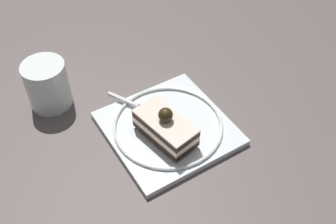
{
  "coord_description": "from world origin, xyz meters",
  "views": [
    {
      "loc": [
        0.3,
        0.35,
        0.54
      ],
      "look_at": [
        0.01,
        -0.02,
        0.05
      ],
      "focal_mm": 43.5,
      "sensor_mm": 36.0,
      "label": 1
    }
  ],
  "objects_px": {
    "cake_slice": "(164,125)",
    "drink_glass_near": "(48,86)",
    "dessert_plate": "(168,127)",
    "fork": "(135,105)"
  },
  "relations": [
    {
      "from": "dessert_plate",
      "to": "cake_slice",
      "type": "height_order",
      "value": "cake_slice"
    },
    {
      "from": "cake_slice",
      "to": "drink_glass_near",
      "type": "bearing_deg",
      "value": -61.8
    },
    {
      "from": "dessert_plate",
      "to": "fork",
      "type": "bearing_deg",
      "value": -74.82
    },
    {
      "from": "drink_glass_near",
      "to": "dessert_plate",
      "type": "bearing_deg",
      "value": 123.88
    },
    {
      "from": "dessert_plate",
      "to": "cake_slice",
      "type": "xyz_separation_m",
      "value": [
        0.02,
        0.01,
        0.03
      ]
    },
    {
      "from": "dessert_plate",
      "to": "drink_glass_near",
      "type": "height_order",
      "value": "drink_glass_near"
    },
    {
      "from": "fork",
      "to": "cake_slice",
      "type": "bearing_deg",
      "value": 90.41
    },
    {
      "from": "fork",
      "to": "dessert_plate",
      "type": "bearing_deg",
      "value": 105.18
    },
    {
      "from": "cake_slice",
      "to": "fork",
      "type": "xyz_separation_m",
      "value": [
        0.0,
        -0.08,
        -0.02
      ]
    },
    {
      "from": "dessert_plate",
      "to": "drink_glass_near",
      "type": "bearing_deg",
      "value": -56.12
    }
  ]
}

